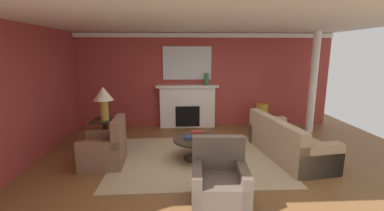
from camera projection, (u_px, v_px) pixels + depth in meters
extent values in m
plane|color=brown|center=(212.00, 165.00, 5.22)|extent=(9.26, 9.26, 0.00)
cube|color=#9E3833|center=(200.00, 80.00, 7.79)|extent=(7.72, 0.12, 2.74)
cube|color=#9E3833|center=(24.00, 96.00, 5.06)|extent=(0.12, 6.29, 2.74)
cube|color=white|center=(212.00, 21.00, 4.96)|extent=(7.72, 6.29, 0.06)
cube|color=white|center=(201.00, 35.00, 7.45)|extent=(7.72, 0.08, 0.12)
cube|color=tan|center=(197.00, 158.00, 5.50)|extent=(3.44, 2.70, 0.01)
cube|color=white|center=(187.00, 107.00, 7.72)|extent=(1.60, 0.25, 1.19)
cube|color=black|center=(187.00, 116.00, 7.75)|extent=(0.70, 0.26, 0.60)
cube|color=white|center=(187.00, 86.00, 7.57)|extent=(1.80, 0.35, 0.06)
cube|color=silver|center=(187.00, 63.00, 7.58)|extent=(1.40, 0.04, 0.95)
cube|color=tan|center=(289.00, 146.00, 5.58)|extent=(1.20, 2.21, 0.45)
cube|color=tan|center=(275.00, 128.00, 5.43)|extent=(0.51, 2.11, 0.40)
cube|color=tan|center=(318.00, 161.00, 4.65)|extent=(0.92, 0.33, 0.62)
cube|color=tan|center=(268.00, 130.00, 6.47)|extent=(0.92, 0.33, 0.62)
cube|color=brown|center=(103.00, 154.00, 5.18)|extent=(0.84, 0.84, 0.44)
cube|color=brown|center=(118.00, 131.00, 5.11)|extent=(0.20, 0.81, 0.51)
cube|color=brown|center=(107.00, 145.00, 5.48)|extent=(0.81, 0.18, 0.60)
cube|color=brown|center=(99.00, 157.00, 4.84)|extent=(0.81, 0.18, 0.60)
cube|color=brown|center=(220.00, 191.00, 3.81)|extent=(0.85, 0.85, 0.44)
cube|color=brown|center=(218.00, 152.00, 4.02)|extent=(0.81, 0.21, 0.51)
cube|color=brown|center=(197.00, 186.00, 3.80)|extent=(0.19, 0.81, 0.60)
cube|color=brown|center=(242.00, 186.00, 3.79)|extent=(0.19, 0.81, 0.60)
cylinder|color=#2D2319|center=(197.00, 139.00, 5.41)|extent=(1.00, 1.00, 0.04)
cylinder|color=#2D2319|center=(197.00, 150.00, 5.46)|extent=(0.12, 0.12, 0.41)
cylinder|color=#2D2319|center=(197.00, 158.00, 5.50)|extent=(0.56, 0.56, 0.03)
cube|color=#2D2319|center=(105.00, 121.00, 5.90)|extent=(0.56, 0.56, 0.04)
cube|color=#2D2319|center=(106.00, 136.00, 5.97)|extent=(0.10, 0.10, 0.66)
cube|color=#2D2319|center=(107.00, 148.00, 6.03)|extent=(0.45, 0.45, 0.04)
cylinder|color=#B28E38|center=(104.00, 110.00, 5.85)|extent=(0.18, 0.18, 0.45)
cone|color=beige|center=(103.00, 94.00, 5.78)|extent=(0.44, 0.44, 0.30)
cylinder|color=#33703D|center=(206.00, 79.00, 7.53)|extent=(0.13, 0.13, 0.35)
cylinder|color=#B7892D|center=(262.00, 116.00, 7.58)|extent=(0.33, 0.33, 0.73)
cube|color=navy|center=(190.00, 138.00, 5.36)|extent=(0.20, 0.17, 0.06)
cube|color=maroon|center=(197.00, 132.00, 5.57)|extent=(0.26, 0.16, 0.05)
cylinder|color=white|center=(313.00, 83.00, 7.10)|extent=(0.20, 0.20, 2.74)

